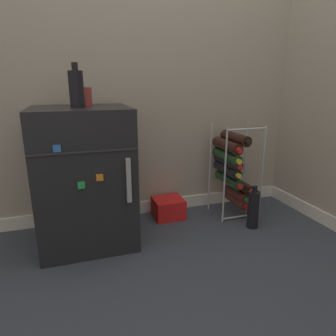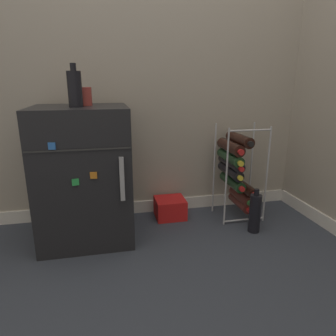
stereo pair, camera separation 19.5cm
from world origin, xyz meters
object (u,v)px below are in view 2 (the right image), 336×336
Objects in this scene: fridge_top_cup at (84,96)px; fridge_top_bottle at (75,88)px; wine_rack at (236,171)px; soda_box at (170,208)px; loose_bottle_floor at (255,213)px; mini_fridge at (84,175)px.

fridge_top_cup is 0.12m from fridge_top_bottle.
wine_rack is at bearing 1.65° from fridge_top_cup.
wine_rack reaches higher than soda_box.
wine_rack is 0.33m from loose_bottle_floor.
fridge_top_bottle reaches higher than loose_bottle_floor.
soda_box is at bearing 169.46° from wine_rack.
loose_bottle_floor is (1.03, -0.22, -0.73)m from fridge_top_cup.
loose_bottle_floor is (1.06, -0.17, -0.28)m from mini_fridge.
fridge_top_bottle is at bearing -100.27° from mini_fridge.
loose_bottle_floor is at bearing -81.31° from wine_rack.
fridge_top_bottle reaches higher than fridge_top_cup.
mini_fridge is at bearing -175.79° from wine_rack.
loose_bottle_floor is (1.07, -0.11, -0.78)m from fridge_top_bottle.
mini_fridge is 0.68m from soda_box.
wine_rack is at bearing 7.18° from fridge_top_bottle.
mini_fridge is at bearing 170.89° from loose_bottle_floor.
fridge_top_cup is (0.03, 0.05, 0.46)m from mini_fridge.
fridge_top_cup reaches higher than wine_rack.
fridge_top_cup is at bearing 168.13° from loose_bottle_floor.
soda_box is at bearing 11.85° from fridge_top_cup.
soda_box is at bearing 20.36° from fridge_top_bottle.
fridge_top_bottle is at bearing 173.86° from loose_bottle_floor.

